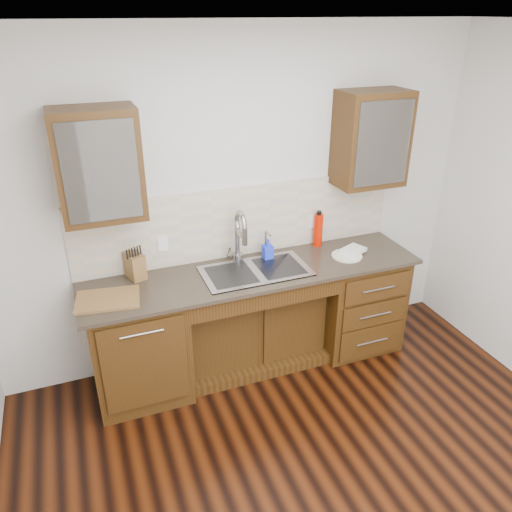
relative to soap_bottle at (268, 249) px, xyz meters
name	(u,v)px	position (x,y,z in m)	size (l,w,h in m)	color
ground	(335,504)	(-0.17, -1.58, -1.05)	(4.00, 3.50, 0.10)	#361506
ceiling	(386,10)	(-0.17, -1.58, 1.75)	(4.00, 3.50, 0.10)	white
wall_back	(238,202)	(-0.17, 0.22, 0.35)	(4.00, 0.10, 2.70)	silver
base_cabinet_left	(139,344)	(-1.12, -0.14, -0.56)	(0.70, 0.62, 0.88)	#593014
base_cabinet_center	(251,323)	(-0.17, -0.05, -0.65)	(1.20, 0.44, 0.70)	#593014
base_cabinet_right	(354,299)	(0.78, -0.14, -0.56)	(0.70, 0.62, 0.88)	#593014
countertop	(255,272)	(-0.17, -0.16, -0.10)	(2.70, 0.65, 0.03)	#84705B
backsplash	(241,222)	(-0.17, 0.16, 0.21)	(2.70, 0.02, 0.59)	beige
sink	(256,281)	(-0.17, -0.17, -0.17)	(0.84, 0.46, 0.19)	#9E9EA5
faucet	(237,238)	(-0.24, 0.06, 0.11)	(0.04, 0.04, 0.40)	#999993
filter_tap	(266,242)	(0.01, 0.07, 0.03)	(0.02, 0.02, 0.24)	#999993
upper_cabinet_left	(99,165)	(-1.22, 0.00, 0.83)	(0.55, 0.34, 0.75)	#593014
upper_cabinet_right	(371,139)	(0.88, 0.00, 0.83)	(0.55, 0.34, 0.75)	#593014
outlet_left	(163,244)	(-0.82, 0.14, 0.12)	(0.08, 0.01, 0.12)	white
outlet_right	(313,221)	(0.48, 0.14, 0.12)	(0.08, 0.01, 0.12)	white
soap_bottle	(268,249)	(0.00, 0.00, 0.00)	(0.08, 0.08, 0.17)	blue
water_bottle	(318,230)	(0.50, 0.09, 0.06)	(0.08, 0.08, 0.29)	red
plate	(347,256)	(0.63, -0.20, -0.08)	(0.25, 0.25, 0.01)	beige
dish_towel	(353,250)	(0.71, -0.17, -0.06)	(0.20, 0.14, 0.03)	white
knife_block	(135,266)	(-1.06, 0.07, 0.01)	(0.11, 0.18, 0.20)	brown
cutting_board	(108,299)	(-1.30, -0.21, -0.08)	(0.44, 0.31, 0.02)	#A16931
cup_left_a	(75,175)	(-1.38, 0.00, 0.78)	(0.12, 0.12, 0.10)	silver
cup_left_b	(114,171)	(-1.13, 0.00, 0.78)	(0.10, 0.10, 0.10)	white
cup_right_a	(354,147)	(0.73, 0.00, 0.78)	(0.13, 0.13, 0.10)	white
cup_right_b	(380,145)	(0.97, 0.00, 0.77)	(0.10, 0.10, 0.09)	silver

